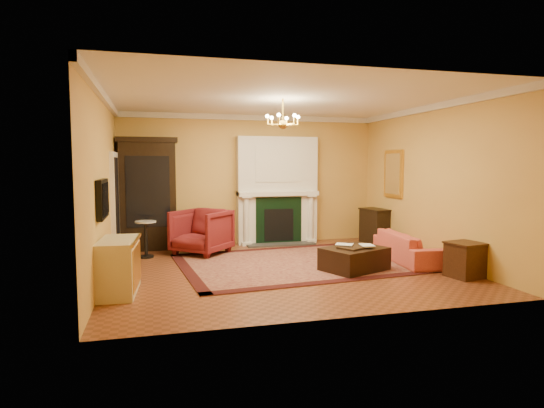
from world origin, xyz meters
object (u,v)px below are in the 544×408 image
object	(u,v)px
console_table	(375,227)
end_table	(465,261)
pedestal_table	(146,236)
commode	(118,266)
coral_sofa	(410,242)
china_cabinet	(148,196)
leather_ottoman	(354,259)
wingback_armchair	(201,230)

from	to	relation	value
console_table	end_table	bearing A→B (deg)	-99.24
pedestal_table	end_table	distance (m)	5.91
commode	console_table	bearing A→B (deg)	30.94
pedestal_table	coral_sofa	bearing A→B (deg)	-18.59
china_cabinet	leather_ottoman	xyz separation A→B (m)	(3.49, -3.00, -0.95)
pedestal_table	console_table	distance (m)	5.17
commode	leather_ottoman	distance (m)	3.92
wingback_armchair	end_table	bearing A→B (deg)	3.81
wingback_armchair	end_table	distance (m)	5.04
china_cabinet	leather_ottoman	world-z (taller)	china_cabinet
commode	console_table	distance (m)	6.18
commode	leather_ottoman	world-z (taller)	commode
china_cabinet	console_table	distance (m)	5.21
commode	leather_ottoman	size ratio (longest dim) A/B	1.00
coral_sofa	wingback_armchair	bearing A→B (deg)	71.38
wingback_armchair	pedestal_table	size ratio (longest dim) A/B	1.39
china_cabinet	console_table	size ratio (longest dim) A/B	2.92
coral_sofa	china_cabinet	bearing A→B (deg)	68.09
china_cabinet	console_table	xyz separation A→B (m)	(5.11, -0.63, -0.77)
china_cabinet	commode	bearing A→B (deg)	-96.78
wingback_armchair	coral_sofa	bearing A→B (deg)	16.64
console_table	leather_ottoman	xyz separation A→B (m)	(-1.62, -2.37, -0.19)
wingback_armchair	leather_ottoman	size ratio (longest dim) A/B	0.97
coral_sofa	end_table	xyz separation A→B (m)	(0.20, -1.32, -0.09)
coral_sofa	end_table	bearing A→B (deg)	-165.21
wingback_armchair	coral_sofa	xyz separation A→B (m)	(3.79, -1.74, -0.14)
commode	wingback_armchair	bearing A→B (deg)	64.78
leather_ottoman	console_table	bearing A→B (deg)	32.78
pedestal_table	end_table	size ratio (longest dim) A/B	1.33
coral_sofa	console_table	xyz separation A→B (m)	(0.26, 1.94, 0.03)
wingback_armchair	leather_ottoman	xyz separation A→B (m)	(2.44, -2.17, -0.30)
commode	console_table	world-z (taller)	console_table
china_cabinet	end_table	bearing A→B (deg)	-37.83
console_table	china_cabinet	bearing A→B (deg)	164.74
end_table	wingback_armchair	bearing A→B (deg)	142.52
coral_sofa	end_table	size ratio (longest dim) A/B	3.42
pedestal_table	coral_sofa	world-z (taller)	coral_sofa
end_table	leather_ottoman	size ratio (longest dim) A/B	0.53
china_cabinet	wingback_armchair	bearing A→B (deg)	-38.38
commode	coral_sofa	distance (m)	5.32
coral_sofa	commode	bearing A→B (deg)	105.36
console_table	leather_ottoman	world-z (taller)	console_table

